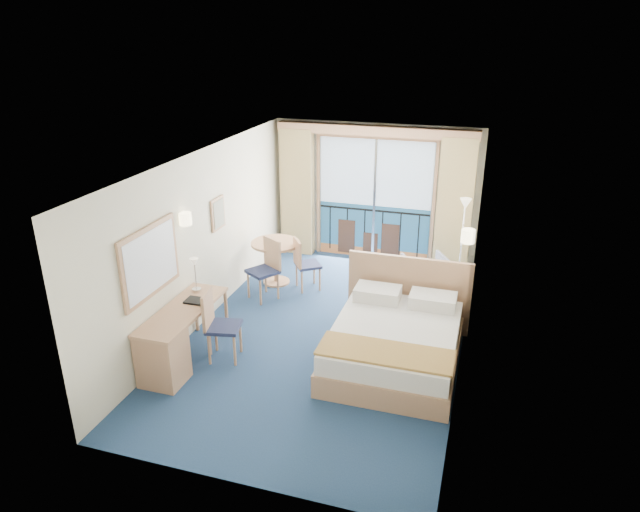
{
  "coord_description": "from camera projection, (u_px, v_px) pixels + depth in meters",
  "views": [
    {
      "loc": [
        2.15,
        -7.37,
        4.4
      ],
      "look_at": [
        -0.19,
        0.2,
        1.18
      ],
      "focal_mm": 32.0,
      "sensor_mm": 36.0,
      "label": 1
    }
  ],
  "objects": [
    {
      "name": "floor_lamp",
      "position": [
        464.0,
        220.0,
        10.06
      ],
      "size": [
        0.22,
        0.22,
        1.59
      ],
      "color": "silver",
      "rests_on": "ground"
    },
    {
      "name": "armchair",
      "position": [
        426.0,
        275.0,
        9.97
      ],
      "size": [
        0.99,
        1.0,
        0.67
      ],
      "primitive_type": "imported",
      "rotation": [
        0.0,
        0.0,
        3.65
      ],
      "color": "#40454E",
      "rests_on": "ground"
    },
    {
      "name": "folder",
      "position": [
        196.0,
        301.0,
        8.01
      ],
      "size": [
        0.3,
        0.23,
        0.03
      ],
      "primitive_type": "cube",
      "rotation": [
        0.0,
        0.0,
        0.02
      ],
      "color": "black",
      "rests_on": "desk"
    },
    {
      "name": "floor",
      "position": [
        328.0,
        333.0,
        8.77
      ],
      "size": [
        6.5,
        6.5,
        0.0
      ],
      "primitive_type": "plane",
      "color": "navy",
      "rests_on": "ground"
    },
    {
      "name": "curtain_right",
      "position": [
        455.0,
        206.0,
        10.58
      ],
      "size": [
        0.65,
        0.22,
        2.55
      ],
      "primitive_type": "cube",
      "color": "tan",
      "rests_on": "room_walls"
    },
    {
      "name": "wall_print",
      "position": [
        218.0,
        214.0,
        9.1
      ],
      "size": [
        0.04,
        0.42,
        0.52
      ],
      "color": "tan",
      "rests_on": "room_walls"
    },
    {
      "name": "nightstand",
      "position": [
        451.0,
        307.0,
        8.94
      ],
      "size": [
        0.43,
        0.41,
        0.57
      ],
      "primitive_type": "cube",
      "color": "tan",
      "rests_on": "ground"
    },
    {
      "name": "bed",
      "position": [
        395.0,
        341.0,
        7.91
      ],
      "size": [
        1.88,
        2.23,
        1.18
      ],
      "color": "tan",
      "rests_on": "ground"
    },
    {
      "name": "phone",
      "position": [
        456.0,
        288.0,
        8.84
      ],
      "size": [
        0.2,
        0.18,
        0.07
      ],
      "primitive_type": "cube",
      "rotation": [
        0.0,
        0.0,
        0.43
      ],
      "color": "silver",
      "rests_on": "nightstand"
    },
    {
      "name": "table_chair_a",
      "position": [
        303.0,
        261.0,
        10.03
      ],
      "size": [
        0.58,
        0.57,
        0.95
      ],
      "rotation": [
        0.0,
        0.0,
        2.19
      ],
      "color": "#1E2647",
      "rests_on": "ground"
    },
    {
      "name": "table_chair_b",
      "position": [
        267.0,
        265.0,
        9.71
      ],
      "size": [
        0.63,
        0.63,
        1.05
      ],
      "rotation": [
        0.0,
        0.0,
        -0.57
      ],
      "color": "#1E2647",
      "rests_on": "ground"
    },
    {
      "name": "round_table",
      "position": [
        276.0,
        252.0,
        10.26
      ],
      "size": [
        0.88,
        0.88,
        0.79
      ],
      "color": "tan",
      "rests_on": "ground"
    },
    {
      "name": "desk",
      "position": [
        167.0,
        348.0,
        7.53
      ],
      "size": [
        0.58,
        1.68,
        0.79
      ],
      "color": "tan",
      "rests_on": "ground"
    },
    {
      "name": "room_walls",
      "position": [
        328.0,
        224.0,
        8.1
      ],
      "size": [
        4.04,
        6.54,
        2.72
      ],
      "color": "beige",
      "rests_on": "ground"
    },
    {
      "name": "desk_lamp",
      "position": [
        195.0,
        268.0,
        8.19
      ],
      "size": [
        0.13,
        0.13,
        0.5
      ],
      "color": "silver",
      "rests_on": "desk"
    },
    {
      "name": "sconce_right",
      "position": [
        468.0,
        236.0,
        7.41
      ],
      "size": [
        0.18,
        0.18,
        0.18
      ],
      "primitive_type": "cylinder",
      "color": "#FFEDB2",
      "rests_on": "room_walls"
    },
    {
      "name": "balcony_door",
      "position": [
        374.0,
        204.0,
        11.19
      ],
      "size": [
        2.36,
        0.03,
        2.52
      ],
      "color": "navy",
      "rests_on": "room_walls"
    },
    {
      "name": "mirror",
      "position": [
        150.0,
        261.0,
        7.4
      ],
      "size": [
        0.05,
        1.25,
        0.95
      ],
      "color": "tan",
      "rests_on": "room_walls"
    },
    {
      "name": "curtain_left",
      "position": [
        297.0,
        193.0,
        11.43
      ],
      "size": [
        0.65,
        0.22,
        2.55
      ],
      "primitive_type": "cube",
      "color": "tan",
      "rests_on": "room_walls"
    },
    {
      "name": "sconce_left",
      "position": [
        185.0,
        219.0,
        8.07
      ],
      "size": [
        0.18,
        0.18,
        0.18
      ],
      "primitive_type": "cylinder",
      "color": "#FFEDB2",
      "rests_on": "room_walls"
    },
    {
      "name": "desk_chair",
      "position": [
        217.0,
        321.0,
        7.91
      ],
      "size": [
        0.53,
        0.53,
        1.03
      ],
      "rotation": [
        0.0,
        0.0,
        1.77
      ],
      "color": "#1E2647",
      "rests_on": "ground"
    },
    {
      "name": "pelmet",
      "position": [
        376.0,
        131.0,
        10.54
      ],
      "size": [
        3.8,
        0.25,
        0.18
      ],
      "primitive_type": "cube",
      "color": "tan",
      "rests_on": "room_walls"
    }
  ]
}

